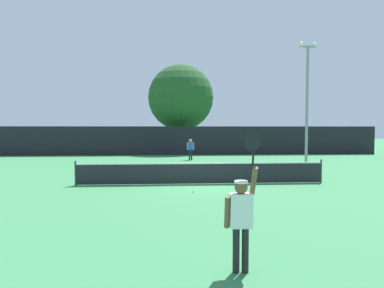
{
  "coord_description": "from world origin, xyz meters",
  "views": [
    {
      "loc": [
        -1.39,
        -14.57,
        2.49
      ],
      "look_at": [
        -0.05,
        5.49,
        1.53
      ],
      "focal_mm": 30.76,
      "sensor_mm": 36.0,
      "label": 1
    }
  ],
  "objects_px": {
    "large_tree": "(181,98)",
    "parked_car_near": "(264,143)",
    "light_pole": "(307,96)",
    "player_receiving": "(191,147)",
    "tennis_ball": "(193,192)",
    "player_serving": "(241,212)"
  },
  "relations": [
    {
      "from": "parked_car_near",
      "to": "tennis_ball",
      "type": "bearing_deg",
      "value": -104.03
    },
    {
      "from": "large_tree",
      "to": "player_receiving",
      "type": "bearing_deg",
      "value": -87.02
    },
    {
      "from": "tennis_ball",
      "to": "large_tree",
      "type": "xyz_separation_m",
      "value": [
        0.24,
        22.01,
        5.68
      ]
    },
    {
      "from": "tennis_ball",
      "to": "player_serving",
      "type": "bearing_deg",
      "value": -87.35
    },
    {
      "from": "light_pole",
      "to": "parked_car_near",
      "type": "relative_size",
      "value": 1.83
    },
    {
      "from": "tennis_ball",
      "to": "light_pole",
      "type": "distance_m",
      "value": 12.48
    },
    {
      "from": "player_serving",
      "to": "tennis_ball",
      "type": "distance_m",
      "value": 7.2
    },
    {
      "from": "large_tree",
      "to": "parked_car_near",
      "type": "bearing_deg",
      "value": 23.24
    },
    {
      "from": "player_serving",
      "to": "player_receiving",
      "type": "xyz_separation_m",
      "value": [
        0.38,
        20.23,
        -0.05
      ]
    },
    {
      "from": "tennis_ball",
      "to": "light_pole",
      "type": "xyz_separation_m",
      "value": [
        8.05,
        8.38,
        4.56
      ]
    },
    {
      "from": "player_serving",
      "to": "parked_car_near",
      "type": "distance_m",
      "value": 35.05
    },
    {
      "from": "player_receiving",
      "to": "parked_car_near",
      "type": "distance_m",
      "value": 16.53
    },
    {
      "from": "player_serving",
      "to": "large_tree",
      "type": "height_order",
      "value": "large_tree"
    },
    {
      "from": "parked_car_near",
      "to": "light_pole",
      "type": "bearing_deg",
      "value": -90.11
    },
    {
      "from": "large_tree",
      "to": "light_pole",
      "type": "bearing_deg",
      "value": -60.21
    },
    {
      "from": "player_receiving",
      "to": "large_tree",
      "type": "xyz_separation_m",
      "value": [
        -0.46,
        8.89,
        4.71
      ]
    },
    {
      "from": "player_receiving",
      "to": "light_pole",
      "type": "bearing_deg",
      "value": 147.16
    },
    {
      "from": "light_pole",
      "to": "large_tree",
      "type": "relative_size",
      "value": 0.88
    },
    {
      "from": "large_tree",
      "to": "parked_car_near",
      "type": "distance_m",
      "value": 12.22
    },
    {
      "from": "light_pole",
      "to": "player_receiving",
      "type": "bearing_deg",
      "value": 147.16
    },
    {
      "from": "player_serving",
      "to": "parked_car_near",
      "type": "bearing_deg",
      "value": 73.11
    },
    {
      "from": "player_serving",
      "to": "large_tree",
      "type": "distance_m",
      "value": 29.5
    }
  ]
}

